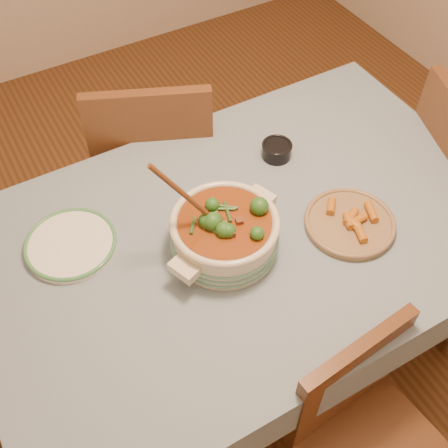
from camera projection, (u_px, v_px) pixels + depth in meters
name	position (u px, v px, depth m)	size (l,w,h in m)	color
floor	(241.00, 344.00, 2.32)	(4.50, 4.50, 0.00)	#4A2C15
dining_table	(246.00, 247.00, 1.81)	(1.68, 1.08, 0.76)	brown
stew_casserole	(224.00, 231.00, 1.63)	(0.40, 0.40, 0.38)	beige
white_plate	(71.00, 244.00, 1.68)	(0.30, 0.30, 0.02)	white
condiment_bowl	(277.00, 149.00, 1.92)	(0.12, 0.12, 0.06)	black
fried_plate	(350.00, 222.00, 1.73)	(0.33, 0.33, 0.05)	#856749
chair_far	(155.00, 159.00, 2.24)	(0.59, 0.59, 0.95)	brown
chair_near	(362.00, 428.00, 1.63)	(0.42, 0.42, 0.83)	brown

